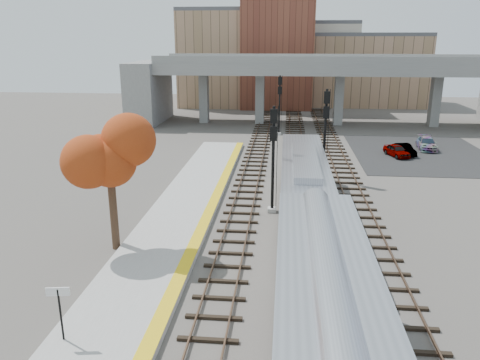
% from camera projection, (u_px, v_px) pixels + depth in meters
% --- Properties ---
extents(ground, '(160.00, 160.00, 0.00)m').
position_uv_depth(ground, '(288.00, 276.00, 23.87)').
color(ground, '#47423D').
rests_on(ground, ground).
extents(platform, '(4.50, 60.00, 0.35)m').
position_uv_depth(platform, '(149.00, 267.00, 24.49)').
color(platform, '#9E9E99').
rests_on(platform, ground).
extents(yellow_strip, '(0.70, 60.00, 0.01)m').
position_uv_depth(yellow_strip, '(185.00, 265.00, 24.26)').
color(yellow_strip, yellow).
rests_on(yellow_strip, platform).
extents(tracks, '(10.70, 95.00, 0.25)m').
position_uv_depth(tracks, '(300.00, 197.00, 35.67)').
color(tracks, black).
rests_on(tracks, ground).
extents(overpass, '(54.00, 12.00, 9.50)m').
position_uv_depth(overpass, '(324.00, 83.00, 64.59)').
color(overpass, slate).
rests_on(overpass, ground).
extents(buildings_far, '(43.00, 21.00, 20.60)m').
position_uv_depth(buildings_far, '(296.00, 60.00, 84.88)').
color(buildings_far, '#A77F61').
rests_on(buildings_far, ground).
extents(parking_lot, '(14.00, 18.00, 0.04)m').
position_uv_depth(parking_lot, '(421.00, 154.00, 49.24)').
color(parking_lot, black).
rests_on(parking_lot, ground).
extents(locomotive, '(3.02, 19.05, 4.10)m').
position_uv_depth(locomotive, '(304.00, 188.00, 30.55)').
color(locomotive, '#A8AAB2').
rests_on(locomotive, ground).
extents(signal_mast_near, '(0.60, 0.64, 7.40)m').
position_uv_depth(signal_mast_near, '(273.00, 160.00, 31.59)').
color(signal_mast_near, '#9E9E99').
rests_on(signal_mast_near, ground).
extents(signal_mast_mid, '(0.60, 0.64, 7.68)m').
position_uv_depth(signal_mast_mid, '(325.00, 134.00, 39.22)').
color(signal_mast_mid, '#9E9E99').
rests_on(signal_mast_mid, ground).
extents(signal_mast_far, '(0.60, 0.64, 7.34)m').
position_uv_depth(signal_mast_far, '(279.00, 105.00, 57.82)').
color(signal_mast_far, '#9E9E99').
rests_on(signal_mast_far, ground).
extents(station_sign, '(0.90, 0.18, 2.27)m').
position_uv_depth(station_sign, '(59.00, 303.00, 17.83)').
color(station_sign, black).
rests_on(station_sign, platform).
extents(tree, '(3.60, 3.60, 7.86)m').
position_uv_depth(tree, '(108.00, 150.00, 25.38)').
color(tree, '#382619').
rests_on(tree, ground).
extents(car_a, '(2.47, 3.85, 1.22)m').
position_uv_depth(car_a, '(397.00, 151.00, 47.82)').
color(car_a, '#99999E').
rests_on(car_a, parking_lot).
extents(car_b, '(1.90, 3.67, 1.15)m').
position_uv_depth(car_b, '(404.00, 149.00, 48.43)').
color(car_b, '#99999E').
rests_on(car_b, parking_lot).
extents(car_c, '(2.30, 4.64, 1.30)m').
position_uv_depth(car_c, '(427.00, 143.00, 50.91)').
color(car_c, '#99999E').
rests_on(car_c, parking_lot).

